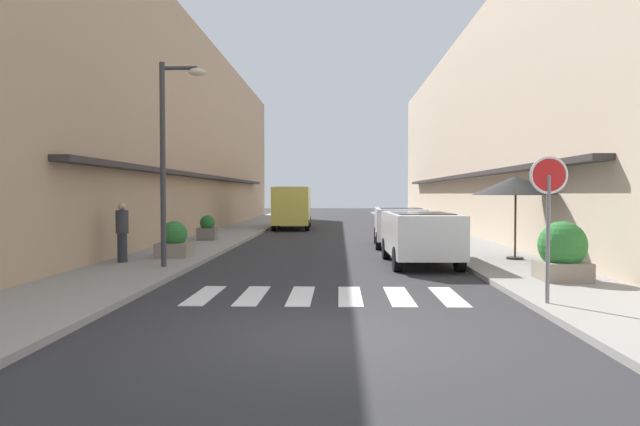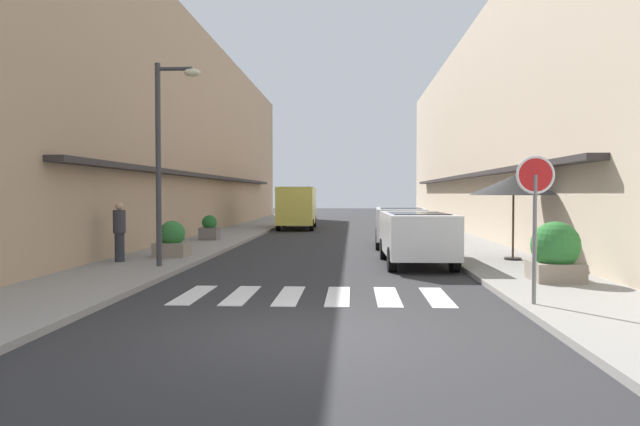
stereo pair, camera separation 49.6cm
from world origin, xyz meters
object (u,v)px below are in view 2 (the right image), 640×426
(planter_midblock, at_px, (172,241))
(pedestrian_walking_near, at_px, (119,231))
(round_street_sign, at_px, (535,191))
(cafe_umbrella, at_px, (514,186))
(planter_far, at_px, (209,229))
(street_lamp, at_px, (166,142))
(delivery_van, at_px, (297,204))
(parked_car_near, at_px, (416,232))
(planter_corner, at_px, (555,252))
(parked_car_mid, at_px, (400,222))

(planter_midblock, relative_size, pedestrian_walking_near, 0.65)
(round_street_sign, bearing_deg, cafe_umbrella, 77.75)
(planter_far, bearing_deg, street_lamp, -83.25)
(delivery_van, bearing_deg, pedestrian_walking_near, -100.85)
(delivery_van, height_order, planter_midblock, delivery_van)
(parked_car_near, relative_size, round_street_sign, 1.74)
(street_lamp, distance_m, planter_corner, 9.74)
(parked_car_near, bearing_deg, planter_far, 136.64)
(planter_corner, bearing_deg, parked_car_near, 125.98)
(street_lamp, relative_size, cafe_umbrella, 2.11)
(parked_car_near, relative_size, planter_midblock, 4.10)
(planter_midblock, bearing_deg, parked_car_mid, 34.11)
(cafe_umbrella, bearing_deg, round_street_sign, -102.25)
(parked_car_mid, bearing_deg, street_lamp, -132.56)
(parked_car_mid, distance_m, round_street_sign, 12.06)
(parked_car_mid, xyz_separation_m, cafe_umbrella, (2.77, -5.18, 1.30))
(planter_corner, relative_size, planter_far, 1.28)
(parked_car_near, relative_size, planter_corner, 3.42)
(cafe_umbrella, distance_m, pedestrian_walking_near, 11.08)
(cafe_umbrella, height_order, planter_corner, cafe_umbrella)
(street_lamp, relative_size, planter_midblock, 4.90)
(parked_car_near, distance_m, pedestrian_walking_near, 8.21)
(parked_car_near, height_order, cafe_umbrella, cafe_umbrella)
(round_street_sign, distance_m, planter_far, 16.22)
(street_lamp, xyz_separation_m, planter_corner, (9.16, -2.05, -2.59))
(cafe_umbrella, bearing_deg, pedestrian_walking_near, -174.32)
(pedestrian_walking_near, bearing_deg, parked_car_mid, 105.64)
(delivery_van, xyz_separation_m, planter_far, (-2.71, -9.36, -0.84))
(parked_car_near, relative_size, street_lamp, 0.84)
(planter_far, distance_m, pedestrian_walking_near, 7.83)
(planter_midblock, bearing_deg, delivery_van, 81.83)
(street_lamp, bearing_deg, parked_car_mid, 47.44)
(parked_car_near, xyz_separation_m, delivery_van, (-4.90, 16.54, 0.48))
(planter_midblock, height_order, planter_far, planter_midblock)
(street_lamp, distance_m, pedestrian_walking_near, 2.98)
(cafe_umbrella, xyz_separation_m, planter_far, (-10.38, 6.70, -1.65))
(planter_corner, height_order, pedestrian_walking_near, pedestrian_walking_near)
(parked_car_near, distance_m, planter_far, 10.47)
(parked_car_mid, bearing_deg, cafe_umbrella, -61.81)
(parked_car_mid, distance_m, planter_far, 7.77)
(round_street_sign, xyz_separation_m, cafe_umbrella, (1.47, 6.76, 0.17))
(planter_far, bearing_deg, parked_car_mid, -11.36)
(delivery_van, relative_size, planter_midblock, 5.11)
(parked_car_near, xyz_separation_m, planter_midblock, (-7.16, 0.81, -0.34))
(pedestrian_walking_near, bearing_deg, cafe_umbrella, 73.89)
(round_street_sign, relative_size, cafe_umbrella, 1.02)
(parked_car_near, distance_m, street_lamp, 7.16)
(cafe_umbrella, relative_size, planter_midblock, 2.32)
(street_lamp, height_order, cafe_umbrella, street_lamp)
(delivery_van, distance_m, pedestrian_walking_near, 17.47)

